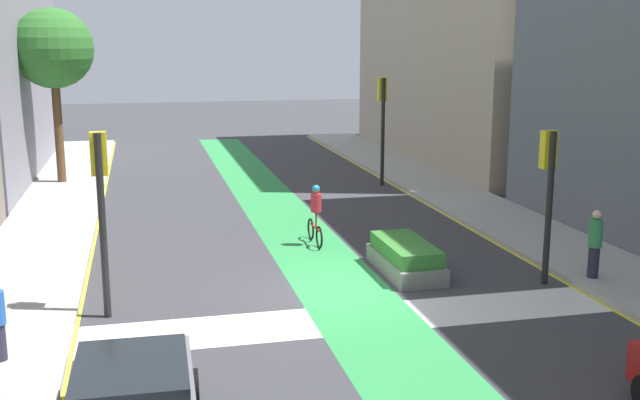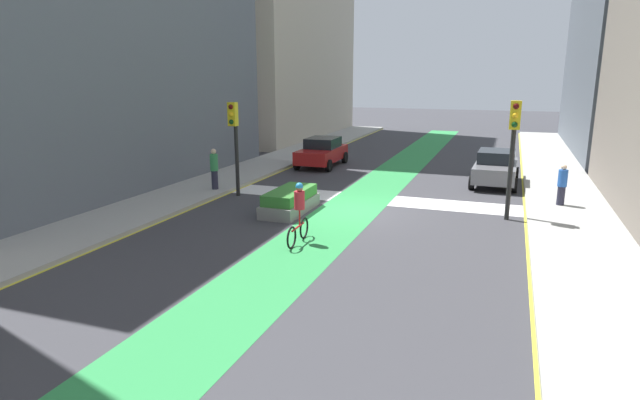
{
  "view_description": "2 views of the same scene",
  "coord_description": "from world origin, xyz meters",
  "px_view_note": "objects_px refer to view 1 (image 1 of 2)",
  "views": [
    {
      "loc": [
        -4.42,
        -17.43,
        6.09
      ],
      "look_at": [
        0.9,
        5.05,
        1.22
      ],
      "focal_mm": 42.76,
      "sensor_mm": 36.0,
      "label": 1
    },
    {
      "loc": [
        -5.2,
        18.5,
        5.02
      ],
      "look_at": [
        -0.07,
        4.27,
        1.38
      ],
      "focal_mm": 29.53,
      "sensor_mm": 36.0,
      "label": 2
    }
  ],
  "objects_px": {
    "traffic_signal_near_right": "(548,177)",
    "traffic_signal_near_left": "(101,189)",
    "cyclist_in_lane": "(316,214)",
    "street_tree_near": "(53,50)",
    "traffic_signal_far_right": "(382,111)",
    "median_planter": "(406,258)",
    "pedestrian_sidewalk_right_a": "(595,243)"
  },
  "relations": [
    {
      "from": "cyclist_in_lane",
      "to": "median_planter",
      "type": "bearing_deg",
      "value": -62.8
    },
    {
      "from": "traffic_signal_far_right",
      "to": "cyclist_in_lane",
      "type": "xyz_separation_m",
      "value": [
        -4.93,
        -8.85,
        -2.2
      ]
    },
    {
      "from": "traffic_signal_near_right",
      "to": "street_tree_near",
      "type": "relative_size",
      "value": 0.54
    },
    {
      "from": "traffic_signal_near_right",
      "to": "median_planter",
      "type": "bearing_deg",
      "value": 152.7
    },
    {
      "from": "traffic_signal_far_right",
      "to": "street_tree_near",
      "type": "relative_size",
      "value": 0.63
    },
    {
      "from": "traffic_signal_near_right",
      "to": "traffic_signal_far_right",
      "type": "relative_size",
      "value": 0.86
    },
    {
      "from": "traffic_signal_far_right",
      "to": "median_planter",
      "type": "xyz_separation_m",
      "value": [
        -3.23,
        -12.15,
        -2.77
      ]
    },
    {
      "from": "traffic_signal_near_left",
      "to": "street_tree_near",
      "type": "bearing_deg",
      "value": 98.35
    },
    {
      "from": "traffic_signal_far_right",
      "to": "street_tree_near",
      "type": "xyz_separation_m",
      "value": [
        -13.31,
        3.13,
        2.52
      ]
    },
    {
      "from": "cyclist_in_lane",
      "to": "street_tree_near",
      "type": "bearing_deg",
      "value": 124.99
    },
    {
      "from": "traffic_signal_near_right",
      "to": "traffic_signal_near_left",
      "type": "bearing_deg",
      "value": 179.34
    },
    {
      "from": "traffic_signal_near_left",
      "to": "street_tree_near",
      "type": "xyz_separation_m",
      "value": [
        -2.46,
        16.77,
        2.78
      ]
    },
    {
      "from": "cyclist_in_lane",
      "to": "pedestrian_sidewalk_right_a",
      "type": "xyz_separation_m",
      "value": [
        6.05,
        -5.25,
        0.08
      ]
    },
    {
      "from": "traffic_signal_near_left",
      "to": "traffic_signal_far_right",
      "type": "height_order",
      "value": "traffic_signal_far_right"
    },
    {
      "from": "traffic_signal_near_left",
      "to": "cyclist_in_lane",
      "type": "distance_m",
      "value": 7.86
    },
    {
      "from": "cyclist_in_lane",
      "to": "pedestrian_sidewalk_right_a",
      "type": "bearing_deg",
      "value": -40.93
    },
    {
      "from": "street_tree_near",
      "to": "median_planter",
      "type": "distance_m",
      "value": 19.06
    },
    {
      "from": "traffic_signal_near_left",
      "to": "median_planter",
      "type": "xyz_separation_m",
      "value": [
        7.62,
        1.49,
        -2.51
      ]
    },
    {
      "from": "traffic_signal_near_right",
      "to": "median_planter",
      "type": "relative_size",
      "value": 1.3
    },
    {
      "from": "traffic_signal_near_right",
      "to": "street_tree_near",
      "type": "bearing_deg",
      "value": 128.01
    },
    {
      "from": "traffic_signal_near_right",
      "to": "traffic_signal_near_left",
      "type": "height_order",
      "value": "traffic_signal_near_left"
    },
    {
      "from": "traffic_signal_far_right",
      "to": "cyclist_in_lane",
      "type": "relative_size",
      "value": 2.45
    },
    {
      "from": "traffic_signal_near_left",
      "to": "pedestrian_sidewalk_right_a",
      "type": "bearing_deg",
      "value": -2.17
    },
    {
      "from": "traffic_signal_near_right",
      "to": "pedestrian_sidewalk_right_a",
      "type": "height_order",
      "value": "traffic_signal_near_right"
    },
    {
      "from": "traffic_signal_far_right",
      "to": "median_planter",
      "type": "relative_size",
      "value": 1.52
    },
    {
      "from": "street_tree_near",
      "to": "cyclist_in_lane",
      "type": "bearing_deg",
      "value": -55.01
    },
    {
      "from": "traffic_signal_near_right",
      "to": "pedestrian_sidewalk_right_a",
      "type": "xyz_separation_m",
      "value": [
        1.23,
        -0.33,
        -1.7
      ]
    },
    {
      "from": "cyclist_in_lane",
      "to": "street_tree_near",
      "type": "relative_size",
      "value": 0.26
    },
    {
      "from": "cyclist_in_lane",
      "to": "street_tree_near",
      "type": "height_order",
      "value": "street_tree_near"
    },
    {
      "from": "pedestrian_sidewalk_right_a",
      "to": "median_planter",
      "type": "distance_m",
      "value": 4.81
    },
    {
      "from": "pedestrian_sidewalk_right_a",
      "to": "traffic_signal_near_right",
      "type": "bearing_deg",
      "value": 165.06
    },
    {
      "from": "traffic_signal_near_left",
      "to": "traffic_signal_far_right",
      "type": "bearing_deg",
      "value": 51.51
    }
  ]
}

